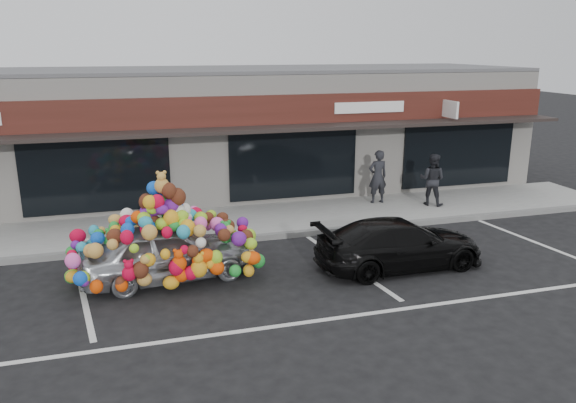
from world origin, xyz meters
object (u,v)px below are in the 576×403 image
object	(u,v)px
toy_car	(167,245)
pedestrian_a	(378,177)
black_sedan	(400,244)
pedestrian_b	(432,179)

from	to	relation	value
toy_car	pedestrian_a	xyz separation A→B (m)	(6.96, 4.06, 0.21)
black_sedan	pedestrian_a	size ratio (longest dim) A/B	2.32
pedestrian_a	pedestrian_b	world-z (taller)	pedestrian_a
black_sedan	pedestrian_b	bearing A→B (deg)	-39.46
toy_car	pedestrian_a	distance (m)	8.06
toy_car	black_sedan	size ratio (longest dim) A/B	1.06
toy_car	pedestrian_b	size ratio (longest dim) A/B	2.56
toy_car	pedestrian_a	size ratio (longest dim) A/B	2.46
pedestrian_b	black_sedan	bearing A→B (deg)	95.18
toy_car	pedestrian_b	world-z (taller)	toy_car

